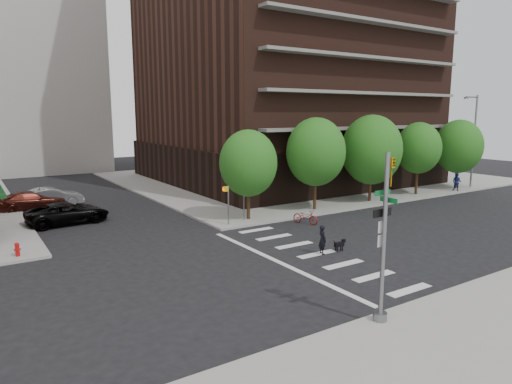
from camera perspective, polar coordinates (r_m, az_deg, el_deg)
The scene contains 19 objects.
ground at distance 23.03m, azimuth 1.89°, elevation -9.00°, with size 120.00×120.00×0.00m, color black.
sidewalk_ne at distance 53.42m, azimuth 5.54°, elevation 1.87°, with size 39.00×33.00×0.15m, color gray.
crosswalk at distance 24.29m, azimuth 6.21°, elevation -8.03°, with size 3.85×13.00×0.01m.
tree_a at distance 31.28m, azimuth -0.96°, elevation 3.62°, with size 4.00×4.00×5.90m.
tree_b at distance 34.77m, azimuth 7.48°, elevation 4.99°, with size 4.50×4.50×6.65m.
tree_c at distance 38.93m, azimuth 14.25°, elevation 5.14°, with size 5.00×5.00×6.80m.
tree_d at distance 43.52m, azimuth 19.65°, elevation 5.20°, with size 4.00×4.00×6.20m.
tree_e at distance 48.42m, azimuth 23.99°, elevation 5.22°, with size 4.50×4.50×6.35m.
traffic_signal at distance 16.56m, azimuth 15.66°, elevation -7.14°, with size 0.90×0.75×6.00m.
pedestrian_signal at distance 30.25m, azimuth -3.07°, elevation -0.80°, with size 2.18×0.67×2.60m.
fire_hydrant at distance 26.64m, azimuth -27.68°, elevation -6.29°, with size 0.24×0.24×0.73m.
streetlamp at distance 49.74m, azimuth 25.53°, elevation 6.42°, with size 2.14×0.22×9.00m.
parked_car_black at distance 33.51m, azimuth -22.45°, elevation -2.44°, with size 5.34×2.46×1.48m, color black.
parked_car_maroon at distance 39.37m, azimuth -26.23°, elevation -0.98°, with size 5.08×2.06×1.47m, color #421610.
parked_car_silver at distance 39.99m, azimuth -24.20°, elevation -0.61°, with size 4.76×1.66×1.57m, color #9FA1A6.
scooter at distance 31.15m, azimuth 6.20°, elevation -3.08°, with size 0.66×1.90×1.00m, color maroon.
dog_walker at distance 24.61m, azimuth 8.30°, elevation -5.92°, with size 0.38×0.58×1.59m, color black.
dog at distance 25.40m, azimuth 10.42°, elevation -6.43°, with size 0.73×0.21×0.62m.
pedestrian_far at distance 47.03m, azimuth 23.80°, elevation 1.16°, with size 0.66×0.85×1.74m, color navy.
Camera 1 is at (-12.49, -17.86, 7.43)m, focal length 32.00 mm.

